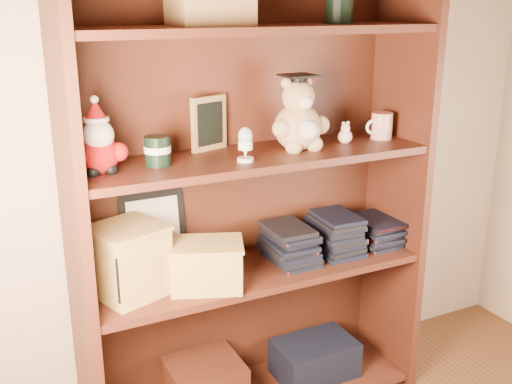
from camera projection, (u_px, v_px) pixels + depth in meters
bookcase at (249, 200)px, 2.02m from camera, size 1.20×0.35×1.60m
shelf_lower at (256, 270)px, 2.05m from camera, size 1.14×0.33×0.02m
shelf_upper at (256, 157)px, 1.93m from camera, size 1.14×0.33×0.02m
santa_plush at (98, 144)px, 1.69m from camera, size 0.16×0.12×0.23m
teachers_tin at (158, 150)px, 1.78m from camera, size 0.08×0.08×0.09m
chalkboard_plaque at (209, 124)px, 1.95m from camera, size 0.14×0.10×0.18m
egg_cup at (245, 143)px, 1.82m from camera, size 0.05×0.05×0.11m
grad_teddy_bear at (299, 121)px, 1.96m from camera, size 0.21×0.18×0.25m
pink_figurine at (345, 135)px, 2.07m from camera, size 0.05×0.05×0.08m
teacher_mug at (381, 126)px, 2.13m from camera, size 0.11×0.08×0.09m
certificate_frame at (154, 232)px, 1.99m from camera, size 0.22×0.06×0.27m
treats_box at (129, 260)px, 1.83m from camera, size 0.26×0.26×0.22m
pencils_box at (207, 265)px, 1.88m from camera, size 0.28×0.24×0.15m
book_stack_left at (289, 243)px, 2.08m from camera, size 0.14×0.20×0.13m
book_stack_mid at (334, 232)px, 2.16m from camera, size 0.14×0.20×0.14m
book_stack_right at (374, 229)px, 2.24m from camera, size 0.14×0.20×0.11m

